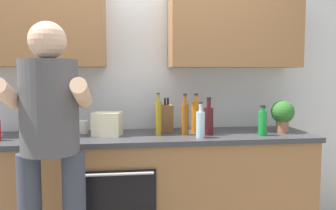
{
  "coord_description": "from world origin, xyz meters",
  "views": [
    {
      "loc": [
        -0.15,
        -2.77,
        1.38
      ],
      "look_at": [
        0.22,
        -0.1,
        1.15
      ],
      "focal_mm": 37.04,
      "sensor_mm": 36.0,
      "label": 1
    }
  ],
  "objects_px": {
    "knife_block": "(166,118)",
    "potted_herb": "(283,114)",
    "bottle_water": "(200,124)",
    "grocery_bag_rice": "(107,124)",
    "bottle_soda": "(263,122)",
    "bottle_juice": "(196,117)",
    "person_standing": "(50,139)",
    "bottle_oil": "(158,118)",
    "cup_coffee": "(83,127)",
    "bottle_wine": "(209,120)",
    "bottle_syrup": "(185,118)"
  },
  "relations": [
    {
      "from": "cup_coffee",
      "to": "bottle_syrup",
      "type": "bearing_deg",
      "value": -12.59
    },
    {
      "from": "bottle_syrup",
      "to": "bottle_soda",
      "type": "height_order",
      "value": "bottle_syrup"
    },
    {
      "from": "knife_block",
      "to": "potted_herb",
      "type": "height_order",
      "value": "knife_block"
    },
    {
      "from": "bottle_juice",
      "to": "bottle_oil",
      "type": "xyz_separation_m",
      "value": [
        -0.33,
        -0.08,
        0.01
      ]
    },
    {
      "from": "bottle_oil",
      "to": "knife_block",
      "type": "height_order",
      "value": "bottle_oil"
    },
    {
      "from": "bottle_water",
      "to": "grocery_bag_rice",
      "type": "xyz_separation_m",
      "value": [
        -0.72,
        0.19,
        -0.01
      ]
    },
    {
      "from": "potted_herb",
      "to": "grocery_bag_rice",
      "type": "xyz_separation_m",
      "value": [
        -1.46,
        0.05,
        -0.07
      ]
    },
    {
      "from": "knife_block",
      "to": "grocery_bag_rice",
      "type": "distance_m",
      "value": 0.52
    },
    {
      "from": "bottle_wine",
      "to": "potted_herb",
      "type": "distance_m",
      "value": 0.65
    },
    {
      "from": "cup_coffee",
      "to": "bottle_juice",
      "type": "bearing_deg",
      "value": -5.99
    },
    {
      "from": "person_standing",
      "to": "bottle_juice",
      "type": "xyz_separation_m",
      "value": [
        1.04,
        0.71,
        0.03
      ]
    },
    {
      "from": "bottle_wine",
      "to": "knife_block",
      "type": "relative_size",
      "value": 1.06
    },
    {
      "from": "bottle_soda",
      "to": "bottle_oil",
      "type": "bearing_deg",
      "value": 172.12
    },
    {
      "from": "bottle_soda",
      "to": "bottle_syrup",
      "type": "bearing_deg",
      "value": 169.97
    },
    {
      "from": "bottle_wine",
      "to": "grocery_bag_rice",
      "type": "bearing_deg",
      "value": 174.36
    },
    {
      "from": "person_standing",
      "to": "bottle_soda",
      "type": "bearing_deg",
      "value": 18.61
    },
    {
      "from": "bottle_juice",
      "to": "grocery_bag_rice",
      "type": "relative_size",
      "value": 1.5
    },
    {
      "from": "bottle_juice",
      "to": "cup_coffee",
      "type": "xyz_separation_m",
      "value": [
        -0.93,
        0.1,
        -0.08
      ]
    },
    {
      "from": "bottle_oil",
      "to": "grocery_bag_rice",
      "type": "relative_size",
      "value": 1.55
    },
    {
      "from": "knife_block",
      "to": "bottle_water",
      "type": "bearing_deg",
      "value": -56.8
    },
    {
      "from": "bottle_wine",
      "to": "bottle_soda",
      "type": "xyz_separation_m",
      "value": [
        0.42,
        -0.08,
        -0.02
      ]
    },
    {
      "from": "cup_coffee",
      "to": "bottle_water",
      "type": "bearing_deg",
      "value": -19.41
    },
    {
      "from": "person_standing",
      "to": "bottle_wine",
      "type": "xyz_separation_m",
      "value": [
        1.12,
        0.6,
        0.02
      ]
    },
    {
      "from": "bottle_soda",
      "to": "bottle_oil",
      "type": "height_order",
      "value": "bottle_oil"
    },
    {
      "from": "bottle_wine",
      "to": "bottle_water",
      "type": "distance_m",
      "value": 0.14
    },
    {
      "from": "person_standing",
      "to": "bottle_syrup",
      "type": "relative_size",
      "value": 5.06
    },
    {
      "from": "bottle_juice",
      "to": "grocery_bag_rice",
      "type": "distance_m",
      "value": 0.73
    },
    {
      "from": "grocery_bag_rice",
      "to": "bottle_water",
      "type": "bearing_deg",
      "value": -14.83
    },
    {
      "from": "person_standing",
      "to": "bottle_soda",
      "type": "distance_m",
      "value": 1.63
    },
    {
      "from": "cup_coffee",
      "to": "potted_herb",
      "type": "height_order",
      "value": "potted_herb"
    },
    {
      "from": "bottle_oil",
      "to": "grocery_bag_rice",
      "type": "xyz_separation_m",
      "value": [
        -0.4,
        0.04,
        -0.05
      ]
    },
    {
      "from": "bottle_wine",
      "to": "bottle_soda",
      "type": "relative_size",
      "value": 1.26
    },
    {
      "from": "bottle_juice",
      "to": "bottle_soda",
      "type": "bearing_deg",
      "value": -21.14
    },
    {
      "from": "person_standing",
      "to": "potted_herb",
      "type": "distance_m",
      "value": 1.87
    },
    {
      "from": "bottle_water",
      "to": "potted_herb",
      "type": "relative_size",
      "value": 1.01
    },
    {
      "from": "bottle_syrup",
      "to": "bottle_wine",
      "type": "bearing_deg",
      "value": -8.98
    },
    {
      "from": "bottle_soda",
      "to": "cup_coffee",
      "type": "relative_size",
      "value": 2.24
    },
    {
      "from": "bottle_syrup",
      "to": "bottle_juice",
      "type": "bearing_deg",
      "value": 37.8
    },
    {
      "from": "person_standing",
      "to": "grocery_bag_rice",
      "type": "bearing_deg",
      "value": 65.53
    },
    {
      "from": "bottle_soda",
      "to": "cup_coffee",
      "type": "bearing_deg",
      "value": 168.5
    },
    {
      "from": "bottle_syrup",
      "to": "bottle_juice",
      "type": "distance_m",
      "value": 0.14
    },
    {
      "from": "bottle_soda",
      "to": "potted_herb",
      "type": "relative_size",
      "value": 0.89
    },
    {
      "from": "bottle_soda",
      "to": "bottle_water",
      "type": "relative_size",
      "value": 0.88
    },
    {
      "from": "bottle_syrup",
      "to": "grocery_bag_rice",
      "type": "xyz_separation_m",
      "value": [
        -0.62,
        0.05,
        -0.04
      ]
    },
    {
      "from": "bottle_oil",
      "to": "person_standing",
      "type": "bearing_deg",
      "value": -138.37
    },
    {
      "from": "bottle_juice",
      "to": "grocery_bag_rice",
      "type": "height_order",
      "value": "bottle_juice"
    },
    {
      "from": "bottle_water",
      "to": "cup_coffee",
      "type": "distance_m",
      "value": 0.97
    },
    {
      "from": "cup_coffee",
      "to": "knife_block",
      "type": "xyz_separation_m",
      "value": [
        0.7,
        0.01,
        0.06
      ]
    },
    {
      "from": "bottle_juice",
      "to": "bottle_water",
      "type": "xyz_separation_m",
      "value": [
        -0.01,
        -0.23,
        -0.03
      ]
    },
    {
      "from": "knife_block",
      "to": "potted_herb",
      "type": "relative_size",
      "value": 1.05
    }
  ]
}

